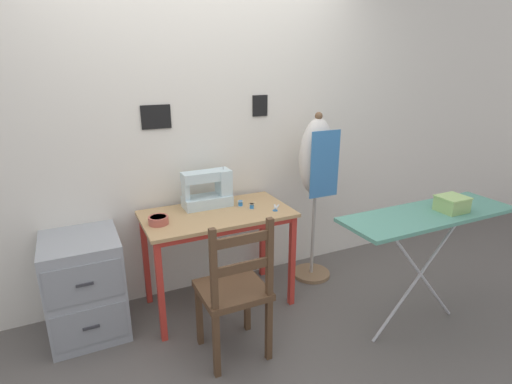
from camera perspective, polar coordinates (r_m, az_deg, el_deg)
name	(u,v)px	position (r m, az deg, el deg)	size (l,w,h in m)	color
ground_plane	(234,323)	(2.99, -3.13, -18.18)	(14.00, 14.00, 0.00)	#5B5651
wall_back	(199,131)	(3.06, -8.20, 8.59)	(10.00, 0.06, 2.55)	silver
sewing_table	(218,225)	(2.90, -5.43, -4.78)	(1.06, 0.57, 0.75)	tan
sewing_machine	(209,190)	(2.96, -6.67, 0.33)	(0.37, 0.17, 0.29)	silver
fabric_bowl	(158,220)	(2.73, -13.77, -3.92)	(0.13, 0.13, 0.05)	#B25647
scissors	(276,209)	(2.92, 2.81, -2.42)	(0.10, 0.13, 0.01)	silver
thread_spool_near_machine	(240,203)	(2.98, -2.24, -1.65)	(0.04, 0.04, 0.04)	#2875C1
thread_spool_mid_table	(252,206)	(2.92, -0.61, -2.04)	(0.04, 0.04, 0.04)	#2875C1
wooden_chair	(234,292)	(2.48, -3.11, -14.03)	(0.40, 0.38, 0.94)	#513823
filing_cabinet	(85,286)	(2.97, -23.20, -12.19)	(0.48, 0.53, 0.69)	#93999E
dress_form	(316,167)	(3.22, 8.64, 3.55)	(0.32, 0.32, 1.41)	#846647
ironing_board	(428,219)	(2.78, 23.41, -3.56)	(1.20, 0.38, 0.87)	#518E7A
storage_box	(452,204)	(2.83, 26.20, -1.52)	(0.18, 0.16, 0.10)	#8EB266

